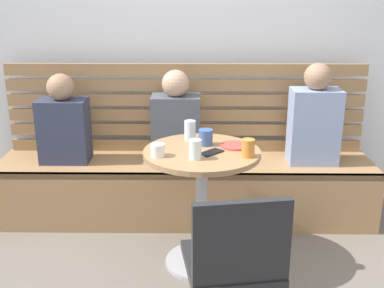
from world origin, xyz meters
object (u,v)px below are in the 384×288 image
at_px(cafe_table, 202,186).
at_px(person_child_middle, 64,124).
at_px(cup_tumbler_orange, 248,148).
at_px(plate_small, 235,146).
at_px(cup_mug_blue, 206,137).
at_px(phone_on_table, 211,152).
at_px(booth_bench, 185,189).
at_px(cup_glass_tall, 190,130).
at_px(person_child_left, 176,122).
at_px(cup_ceramic_white, 158,150).
at_px(white_chair, 234,272).
at_px(person_adult, 314,119).
at_px(cup_water_clear, 195,149).

relative_size(cafe_table, person_child_middle, 1.17).
xyz_separation_m(cup_tumbler_orange, plate_small, (-0.06, 0.17, -0.04)).
relative_size(cup_mug_blue, phone_on_table, 0.68).
relative_size(booth_bench, cup_tumbler_orange, 27.00).
height_order(cup_glass_tall, phone_on_table, cup_glass_tall).
bearing_deg(phone_on_table, person_child_left, -26.99).
relative_size(cup_glass_tall, phone_on_table, 0.86).
height_order(person_child_left, phone_on_table, person_child_left).
xyz_separation_m(cafe_table, cup_tumbler_orange, (0.26, -0.10, 0.27)).
relative_size(booth_bench, plate_small, 15.88).
distance_m(cafe_table, cup_tumbler_orange, 0.39).
bearing_deg(cup_ceramic_white, white_chair, -61.97).
distance_m(person_adult, phone_on_table, 1.00).
bearing_deg(person_child_middle, cup_mug_blue, -28.07).
relative_size(cafe_table, person_child_left, 1.13).
distance_m(person_child_left, phone_on_table, 0.74).
bearing_deg(cup_mug_blue, plate_small, -10.23).
relative_size(person_adult, cup_glass_tall, 5.92).
bearing_deg(plate_small, cafe_table, -159.52).
bearing_deg(person_adult, phone_on_table, -137.54).
height_order(white_chair, plate_small, white_chair).
bearing_deg(white_chair, cup_water_clear, 104.40).
height_order(cafe_table, cup_water_clear, cup_water_clear).
distance_m(person_child_middle, cup_mug_blue, 1.13).
relative_size(cup_tumbler_orange, cup_ceramic_white, 1.25).
distance_m(person_child_middle, cup_glass_tall, 1.00).
bearing_deg(phone_on_table, cup_ceramic_white, 54.61).
xyz_separation_m(cup_mug_blue, cup_ceramic_white, (-0.27, -0.20, -0.01)).
xyz_separation_m(person_child_middle, cup_glass_tall, (0.90, -0.43, 0.08)).
relative_size(booth_bench, person_child_left, 4.11).
relative_size(cafe_table, white_chair, 0.87).
distance_m(cup_tumbler_orange, cup_ceramic_white, 0.50).
relative_size(cafe_table, cup_water_clear, 6.73).
xyz_separation_m(white_chair, person_child_middle, (-1.11, 1.45, 0.25)).
xyz_separation_m(booth_bench, phone_on_table, (0.17, -0.67, 0.52)).
bearing_deg(cup_glass_tall, person_adult, 26.15).
xyz_separation_m(person_child_middle, cup_tumbler_orange, (1.23, -0.73, 0.07)).
bearing_deg(person_adult, cup_glass_tall, -153.85).
xyz_separation_m(cup_mug_blue, cup_water_clear, (-0.06, -0.24, 0.01)).
bearing_deg(booth_bench, person_child_middle, 179.55).
bearing_deg(white_chair, person_child_left, 102.06).
relative_size(booth_bench, white_chair, 3.18).
height_order(cafe_table, cup_ceramic_white, cup_ceramic_white).
bearing_deg(white_chair, person_child_middle, 127.40).
height_order(white_chair, cup_glass_tall, cup_glass_tall).
xyz_separation_m(person_adult, person_child_middle, (-1.76, 0.00, -0.04)).
height_order(cup_mug_blue, cup_glass_tall, cup_glass_tall).
distance_m(booth_bench, phone_on_table, 0.87).
distance_m(booth_bench, cup_water_clear, 0.96).
height_order(cafe_table, cup_tumbler_orange, cup_tumbler_orange).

